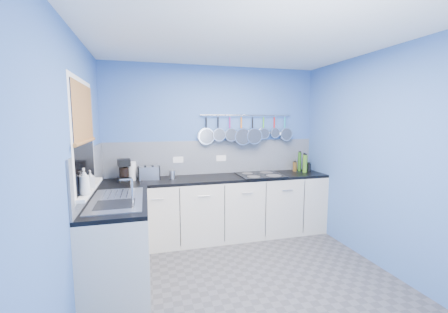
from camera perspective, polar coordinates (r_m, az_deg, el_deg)
name	(u,v)px	position (r m, az deg, el deg)	size (l,w,h in m)	color
floor	(247,281)	(3.38, 4.51, -23.33)	(3.20, 3.00, 0.02)	#47474C
ceiling	(249,36)	(3.02, 5.02, 22.59)	(3.20, 3.00, 0.02)	white
wall_back	(214,150)	(4.39, -1.96, 1.22)	(3.20, 0.02, 2.50)	#3F66AD
wall_front	(347,209)	(1.64, 23.16, -9.50)	(3.20, 0.02, 2.50)	#3F66AD
wall_left	(74,173)	(2.84, -27.47, -2.85)	(0.02, 3.00, 2.50)	#3F66AD
wall_right	(378,160)	(3.81, 28.20, -0.55)	(0.02, 3.00, 2.50)	#3F66AD
backsplash_back	(214,157)	(4.38, -1.89, -0.11)	(3.20, 0.02, 0.50)	#9095A2
backsplash_left	(90,172)	(3.44, -24.91, -2.79)	(0.02, 1.80, 0.50)	#9095A2
cabinet_run_back	(219,209)	(4.26, -0.95, -10.25)	(3.20, 0.60, 0.86)	beige
worktop_back	(219,178)	(4.15, -0.96, -4.30)	(3.20, 0.60, 0.04)	black
cabinet_run_left	(119,244)	(3.31, -20.01, -15.93)	(0.60, 1.20, 0.86)	beige
worktop_left	(117,202)	(3.16, -20.37, -8.40)	(0.60, 1.20, 0.04)	black
window_frame	(84,136)	(3.10, -25.99, 3.58)	(0.01, 1.00, 1.10)	white
window_glass	(84,136)	(3.10, -25.89, 3.59)	(0.01, 0.90, 1.00)	black
bamboo_blind	(84,113)	(3.09, -25.98, 7.75)	(0.01, 0.90, 0.55)	#B37B37
window_sill	(89,189)	(3.16, -25.02, -5.75)	(0.10, 0.98, 0.03)	white
sink_unit	(117,200)	(3.16, -20.38, -7.98)	(0.50, 0.95, 0.01)	silver
mixer_tap	(132,191)	(2.94, -17.68, -6.44)	(0.12, 0.08, 0.26)	silver
socket_left	(178,160)	(4.28, -9.04, -0.64)	(0.15, 0.01, 0.09)	white
socket_right	(221,158)	(4.39, -0.58, -0.35)	(0.15, 0.01, 0.09)	white
pot_rail	(247,115)	(4.45, 4.54, 8.12)	(0.02, 0.02, 1.45)	silver
soap_bottle_a	(84,182)	(2.82, -25.87, -4.50)	(0.09, 0.09, 0.24)	white
soap_bottle_b	(90,179)	(3.10, -24.89, -4.08)	(0.08, 0.08, 0.17)	white
paper_towel	(132,171)	(4.08, -17.73, -2.74)	(0.11, 0.11, 0.25)	white
coffee_maker	(124,170)	(4.04, -19.11, -2.60)	(0.17, 0.18, 0.29)	black
toaster	(149,173)	(4.09, -14.57, -3.16)	(0.27, 0.16, 0.18)	silver
canister	(172,174)	(4.07, -10.19, -3.52)	(0.08, 0.08, 0.12)	silver
hob	(260,175)	(4.29, 7.18, -3.61)	(0.64, 0.56, 0.01)	black
pan_0	(206,130)	(4.27, -3.54, 5.28)	(0.24, 0.06, 0.43)	silver
pan_1	(218,128)	(4.31, -1.16, 5.61)	(0.19, 0.10, 0.38)	silver
pan_2	(230,128)	(4.36, 1.17, 5.61)	(0.20, 0.11, 0.39)	silver
pan_3	(241,130)	(4.41, 3.44, 5.22)	(0.26, 0.11, 0.45)	silver
pan_4	(253,130)	(4.47, 5.65, 5.29)	(0.25, 0.12, 0.44)	silver
pan_5	(264,127)	(4.54, 7.81, 5.75)	(0.18, 0.07, 0.37)	silver
pan_6	(274,127)	(4.61, 9.90, 5.82)	(0.16, 0.08, 0.35)	silver
pan_7	(285,128)	(4.69, 11.91, 5.52)	(0.21, 0.09, 0.40)	silver
condiment_0	(304,162)	(4.80, 15.55, -1.14)	(0.05, 0.05, 0.27)	black
condiment_1	(300,162)	(4.75, 14.69, -0.99)	(0.05, 0.05, 0.30)	#265919
condiment_2	(295,167)	(4.71, 13.80, -1.97)	(0.06, 0.06, 0.15)	brown
condiment_3	(309,168)	(4.72, 16.39, -2.15)	(0.06, 0.06, 0.13)	black
condiment_4	(305,164)	(4.65, 15.71, -1.36)	(0.07, 0.07, 0.27)	#3F721E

